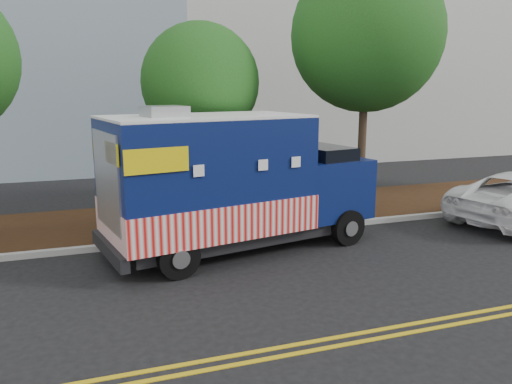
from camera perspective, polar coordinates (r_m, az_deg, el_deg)
name	(u,v)px	position (r m, az deg, el deg)	size (l,w,h in m)	color
ground	(211,258)	(12.08, -5.19, -7.49)	(120.00, 120.00, 0.00)	black
curb	(198,238)	(13.35, -6.63, -5.27)	(120.00, 0.18, 0.15)	#9E9E99
mulch_strip	(183,219)	(15.33, -8.31, -3.05)	(120.00, 4.00, 0.15)	black
centerline_near	(279,348)	(8.19, 2.60, -17.35)	(120.00, 0.10, 0.01)	gold
centerline_far	(285,356)	(7.98, 3.29, -18.17)	(120.00, 0.10, 0.01)	gold
tree_b	(200,83)	(15.02, -6.38, 12.30)	(3.46, 3.46, 5.86)	#38281C
tree_c	(367,36)	(16.47, 12.53, 17.06)	(4.71, 4.71, 7.92)	#38281C
sign_post	(107,200)	(13.11, -16.64, -0.93)	(0.06, 0.06, 2.40)	#473828
food_truck	(229,186)	(12.19, -3.06, 0.67)	(7.16, 3.77, 3.60)	black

